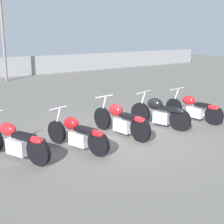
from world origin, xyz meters
The scene contains 6 objects.
ground_plane centered at (0.00, 0.00, 0.00)m, with size 60.00×60.00×0.00m, color #5B5954.
motorcycle_slot_0 centered at (-2.80, 0.28, 0.42)m, with size 0.93×2.03×1.00m.
motorcycle_slot_1 centered at (-1.38, -0.06, 0.41)m, with size 0.75×1.98×0.97m.
motorcycle_slot_2 centered at (0.15, 0.17, 0.45)m, with size 0.65×2.18×1.03m.
motorcycle_slot_3 centered at (1.62, 0.12, 0.46)m, with size 0.84×1.98×1.02m.
motorcycle_slot_4 centered at (3.05, -0.03, 0.41)m, with size 0.73×2.14×0.97m.
Camera 1 is at (-5.04, -6.35, 2.78)m, focal length 50.00 mm.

